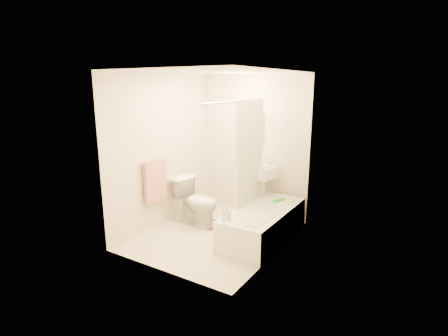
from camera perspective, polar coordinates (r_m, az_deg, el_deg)
The scene contains 17 objects.
floor at distance 5.38m, azimuth -1.43°, elevation -10.95°, with size 2.40×2.40×0.00m, color beige.
ceiling at distance 4.91m, azimuth -1.60°, elevation 15.52°, with size 2.40×2.40×0.00m, color white.
wall_back at distance 6.03m, azimuth 4.77°, elevation 3.64°, with size 2.00×0.02×2.40m, color beige.
wall_left at distance 5.61m, azimuth -10.09°, elevation 2.74°, with size 0.02×2.40×2.40m, color beige.
wall_right at distance 4.55m, azimuth 9.08°, elevation 0.28°, with size 0.02×2.40×2.40m, color beige.
mirror at distance 5.97m, azimuth 4.74°, elevation 6.45°, with size 0.40×0.03×0.55m, color white.
curtain_rod at distance 4.84m, azimuth 2.12°, elevation 10.80°, with size 0.03×0.03×1.70m, color silver.
shower_curtain at distance 5.28m, azimuth 4.21°, elevation 2.46°, with size 0.04×0.80×1.55m, color silver.
towel_bar at distance 5.42m, azimuth -11.49°, elevation 1.23°, with size 0.02×0.02×0.60m, color silver.
towel at distance 5.48m, azimuth -11.10°, elevation -2.08°, with size 0.06×0.45×0.66m, color #CC7266.
toilet_paper at distance 5.76m, azimuth -8.57°, elevation -2.02°, with size 0.12×0.12×0.11m, color white.
toilet at distance 5.68m, azimuth -4.45°, elevation -5.54°, with size 0.43×0.77×0.76m, color white.
sink at distance 5.90m, azimuth 5.86°, elevation -3.60°, with size 0.51×0.41×1.00m, color white, non-canonical shape.
bathtub at distance 5.24m, azimuth 6.38°, elevation -9.01°, with size 0.71×1.62×0.45m, color white, non-canonical shape.
bath_mat at distance 5.69m, azimuth 0.48°, elevation -9.46°, with size 0.56×0.42×0.02m, color #4F271B.
soap_bottle at distance 4.71m, azimuth 0.42°, elevation -7.30°, with size 0.09×0.09×0.20m, color white.
scrub_brush at distance 5.50m, azimuth 8.87°, elevation -5.24°, with size 0.06×0.21×0.04m, color green.
Camera 1 is at (2.69, -4.09, 2.22)m, focal length 28.00 mm.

